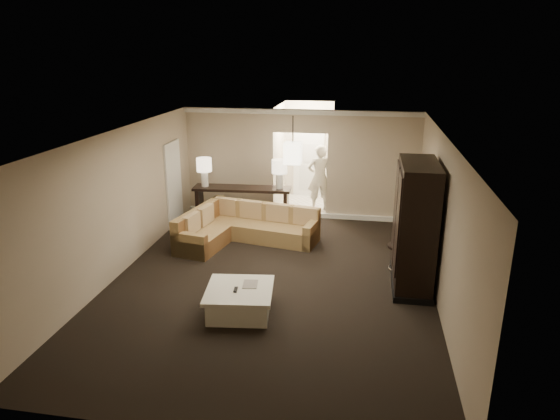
% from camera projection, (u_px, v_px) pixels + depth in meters
% --- Properties ---
extents(ground, '(8.00, 8.00, 0.00)m').
position_uv_depth(ground, '(271.00, 282.00, 9.49)').
color(ground, black).
rests_on(ground, ground).
extents(wall_back, '(6.00, 0.04, 2.80)m').
position_uv_depth(wall_back, '(300.00, 164.00, 12.80)').
color(wall_back, '#BFAB90').
rests_on(wall_back, ground).
extents(wall_front, '(6.00, 0.04, 2.80)m').
position_uv_depth(wall_front, '(200.00, 329.00, 5.31)').
color(wall_front, '#BFAB90').
rests_on(wall_front, ground).
extents(wall_left, '(0.04, 8.00, 2.80)m').
position_uv_depth(wall_left, '(117.00, 204.00, 9.55)').
color(wall_left, '#BFAB90').
rests_on(wall_left, ground).
extents(wall_right, '(0.04, 8.00, 2.80)m').
position_uv_depth(wall_right, '(442.00, 222.00, 8.57)').
color(wall_right, '#BFAB90').
rests_on(wall_right, ground).
extents(ceiling, '(6.00, 8.00, 0.02)m').
position_uv_depth(ceiling, '(270.00, 136.00, 8.62)').
color(ceiling, white).
rests_on(ceiling, wall_back).
extents(crown_molding, '(6.00, 0.10, 0.12)m').
position_uv_depth(crown_molding, '(300.00, 112.00, 12.34)').
color(crown_molding, silver).
rests_on(crown_molding, wall_back).
extents(baseboard, '(6.00, 0.10, 0.12)m').
position_uv_depth(baseboard, '(299.00, 214.00, 13.17)').
color(baseboard, silver).
rests_on(baseboard, ground).
extents(side_door, '(0.05, 0.90, 2.10)m').
position_uv_depth(side_door, '(174.00, 184.00, 12.27)').
color(side_door, white).
rests_on(side_door, ground).
extents(foyer, '(1.44, 2.02, 2.80)m').
position_uv_depth(foyer, '(306.00, 157.00, 14.09)').
color(foyer, white).
rests_on(foyer, ground).
extents(sectional_sofa, '(3.04, 2.27, 0.81)m').
position_uv_depth(sectional_sofa, '(242.00, 228.00, 11.41)').
color(sectional_sofa, brown).
rests_on(sectional_sofa, ground).
extents(coffee_table, '(1.23, 1.23, 0.46)m').
position_uv_depth(coffee_table, '(240.00, 300.00, 8.35)').
color(coffee_table, white).
rests_on(coffee_table, ground).
extents(console_table, '(2.46, 0.71, 0.94)m').
position_uv_depth(console_table, '(242.00, 202.00, 12.54)').
color(console_table, black).
rests_on(console_table, ground).
extents(armoire, '(0.70, 1.63, 2.35)m').
position_uv_depth(armoire, '(414.00, 228.00, 9.07)').
color(armoire, black).
rests_on(armoire, ground).
extents(drink_table, '(0.47, 0.47, 0.59)m').
position_uv_depth(drink_table, '(399.00, 253.00, 9.75)').
color(drink_table, black).
rests_on(drink_table, ground).
extents(table_lamp_left, '(0.38, 0.38, 0.72)m').
position_uv_depth(table_lamp_left, '(204.00, 168.00, 12.37)').
color(table_lamp_left, white).
rests_on(table_lamp_left, console_table).
extents(table_lamp_right, '(0.38, 0.38, 0.72)m').
position_uv_depth(table_lamp_right, '(279.00, 169.00, 12.17)').
color(table_lamp_right, white).
rests_on(table_lamp_right, console_table).
extents(pendant_light, '(0.38, 0.38, 1.09)m').
position_uv_depth(pendant_light, '(293.00, 153.00, 11.42)').
color(pendant_light, black).
rests_on(pendant_light, ceiling).
extents(person, '(0.83, 0.66, 2.00)m').
position_uv_depth(person, '(319.00, 174.00, 13.46)').
color(person, beige).
rests_on(person, ground).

